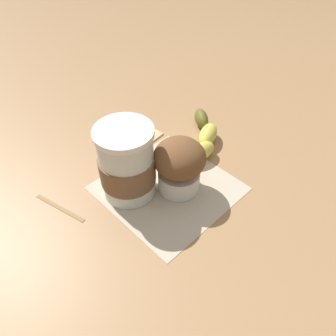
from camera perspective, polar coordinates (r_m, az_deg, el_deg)
The scene contains 7 objects.
ground_plane at distance 0.61m, azimuth 0.00°, elevation -3.54°, with size 3.00×3.00×0.00m, color #A87C51.
paper_napkin at distance 0.60m, azimuth 0.00°, elevation -3.49°, with size 0.22×0.22×0.00m, color beige.
coffee_cup at distance 0.56m, azimuth -7.16°, elevation 0.65°, with size 0.10×0.10×0.14m.
muffin at distance 0.57m, azimuth 1.98°, elevation 0.64°, with size 0.09×0.09×0.11m.
banana at distance 0.68m, azimuth 5.36°, elevation 4.57°, with size 0.21×0.12×0.04m.
sugar_packet at distance 0.72m, azimuth -3.09°, elevation 5.62°, with size 0.05×0.03×0.01m, color #E0B27F.
wooden_stirrer at distance 0.60m, azimuth -18.31°, elevation -6.58°, with size 0.11×0.01×0.00m, color #9E7547.
Camera 1 is at (-0.30, -0.28, 0.45)m, focal length 35.00 mm.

